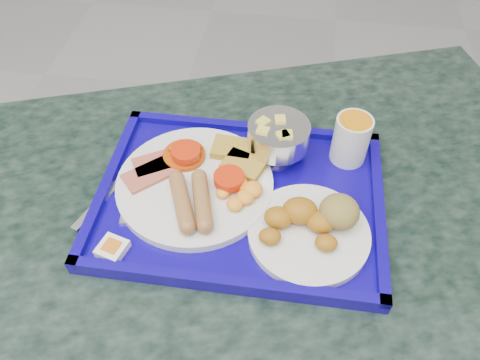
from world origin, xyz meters
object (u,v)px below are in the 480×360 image
object	(u,v)px
table	(261,266)
main_plate	(199,181)
bread_plate	(312,225)
fruit_bowl	(278,136)
juice_cup	(351,138)
tray	(240,198)

from	to	relation	value
table	main_plate	bearing A→B (deg)	169.51
bread_plate	fruit_bowl	size ratio (longest dim) A/B	1.76
table	main_plate	size ratio (longest dim) A/B	5.01
juice_cup	fruit_bowl	bearing A→B (deg)	-174.02
table	juice_cup	size ratio (longest dim) A/B	15.05
main_plate	tray	bearing A→B (deg)	-9.42
fruit_bowl	tray	bearing A→B (deg)	-117.09
tray	bread_plate	size ratio (longest dim) A/B	2.49
tray	bread_plate	world-z (taller)	bread_plate
fruit_bowl	main_plate	bearing A→B (deg)	-143.52
table	bread_plate	xyz separation A→B (m)	(0.08, -0.05, 0.21)
table	bread_plate	world-z (taller)	bread_plate
tray	bread_plate	xyz separation A→B (m)	(0.12, -0.06, 0.02)
table	bread_plate	size ratio (longest dim) A/B	6.99
table	juice_cup	world-z (taller)	juice_cup
table	tray	bearing A→B (deg)	167.77
main_plate	juice_cup	distance (m)	0.27
table	fruit_bowl	distance (m)	0.27
table	tray	distance (m)	0.19
table	tray	world-z (taller)	tray
main_plate	fruit_bowl	bearing A→B (deg)	36.48
fruit_bowl	juice_cup	size ratio (longest dim) A/B	1.22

